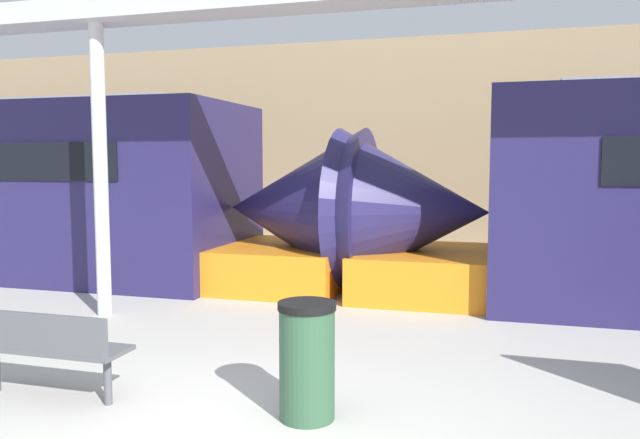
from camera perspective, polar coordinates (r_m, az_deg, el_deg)
name	(u,v)px	position (r m, az deg, el deg)	size (l,w,h in m)	color
station_wall	(417,145)	(15.04, 8.84, 6.77)	(56.00, 0.20, 5.00)	#9E8460
bench_near	(43,344)	(6.03, -23.98, -10.36)	(1.47, 0.45, 0.81)	#4C4F54
trash_bin	(307,360)	(5.17, -1.20, -12.75)	(0.47, 0.47, 0.96)	#2D5138
support_column_near	(100,172)	(8.88, -19.43, 4.10)	(0.19, 0.19, 3.90)	silver
canopy_beam	(95,13)	(9.10, -19.85, 17.37)	(28.00, 0.60, 0.28)	#B7B7BC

